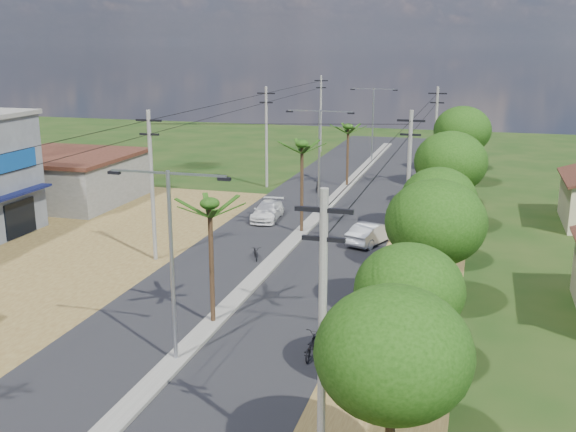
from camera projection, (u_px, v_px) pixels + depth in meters
The scene contains 30 objects.
ground at pixel (176, 362), 27.63m from camera, with size 160.00×160.00×0.00m, color black.
road at pixel (281, 255), 41.59m from camera, with size 12.00×110.00×0.04m, color black.
median at pixel (294, 240), 44.36m from camera, with size 1.00×90.00×0.18m, color #605E56.
dirt_shoulder_east at pixel (420, 267), 39.31m from camera, with size 5.00×90.00×0.03m, color #533F1C.
low_shed at pixel (67, 178), 55.09m from camera, with size 10.40×10.40×3.95m.
tree_east_a at pixel (393, 354), 18.39m from camera, with size 4.40×4.40×6.37m.
tree_east_b at pixel (409, 291), 24.12m from camera, with size 4.00×4.00×5.83m.
tree_east_c at pixel (436, 222), 30.34m from camera, with size 4.60×4.60×6.83m.
tree_east_d at pixel (439, 200), 37.06m from camera, with size 4.20×4.20×6.13m.
tree_east_e at pixel (451, 162), 44.26m from camera, with size 4.80×4.80×7.14m.
tree_east_f at pixel (450, 160), 52.12m from camera, with size 3.80×3.80×5.52m.
tree_east_g at pixel (462, 130), 59.06m from camera, with size 5.00×5.00×7.38m.
tree_east_h at pixel (462, 127), 66.74m from camera, with size 4.40×4.40×6.52m.
palm_median_near at pixel (210, 209), 29.97m from camera, with size 2.00×2.00×6.15m.
palm_median_mid at pixel (302, 148), 44.77m from camera, with size 2.00×2.00×6.55m.
palm_median_far at pixel (348, 129), 59.82m from camera, with size 2.00×2.00×5.85m.
streetlight_near at pixel (171, 251), 26.44m from camera, with size 5.10×0.18×8.00m.
streetlight_mid at pixel (319, 153), 49.70m from camera, with size 5.10×0.18×8.00m.
streetlight_far at pixel (373, 118), 72.96m from camera, with size 5.10×0.18×8.00m.
utility_pole_w_b at pixel (152, 183), 39.48m from camera, with size 1.60×0.24×9.00m.
utility_pole_w_c at pixel (266, 135), 59.95m from camera, with size 1.60×0.24×9.00m.
utility_pole_w_d at pixel (321, 112), 79.49m from camera, with size 1.60×0.24×9.00m.
utility_pole_e_a at pixel (322, 336), 18.85m from camera, with size 1.60×0.24×9.00m.
utility_pole_e_b at pixel (408, 183), 39.33m from camera, with size 1.60×0.24×9.00m.
utility_pole_e_c at pixel (435, 135), 59.80m from camera, with size 1.60×0.24×9.00m.
car_silver_mid at pixel (371, 233), 43.66m from camera, with size 1.50×4.31×1.42m, color #9C9FA4.
car_white_far at pixel (267, 211), 49.61m from camera, with size 1.81×4.44×1.29m, color beige.
moto_rider_east at pixel (311, 346), 27.96m from camera, with size 0.65×1.86×0.98m, color black.
moto_rider_west_a at pixel (256, 253), 40.63m from camera, with size 0.56×1.61×0.84m, color black.
moto_rider_west_b at pixel (318, 186), 58.86m from camera, with size 0.53×1.88×1.13m, color black.
Camera 1 is at (11.39, -23.00, 12.74)m, focal length 42.00 mm.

